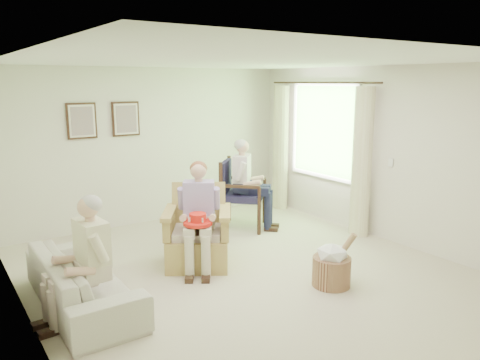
# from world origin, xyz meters

# --- Properties ---
(floor) EXTENTS (5.50, 5.50, 0.00)m
(floor) POSITION_xyz_m (0.00, 0.00, 0.00)
(floor) COLOR #C4B49D
(floor) RESTS_ON ground
(back_wall) EXTENTS (5.00, 0.04, 2.60)m
(back_wall) POSITION_xyz_m (0.00, 2.75, 1.30)
(back_wall) COLOR silver
(back_wall) RESTS_ON ground
(front_wall) EXTENTS (5.00, 0.04, 2.60)m
(front_wall) POSITION_xyz_m (0.00, -2.75, 1.30)
(front_wall) COLOR silver
(front_wall) RESTS_ON ground
(left_wall) EXTENTS (0.04, 5.50, 2.60)m
(left_wall) POSITION_xyz_m (-2.50, 0.00, 1.30)
(left_wall) COLOR silver
(left_wall) RESTS_ON ground
(right_wall) EXTENTS (0.04, 5.50, 2.60)m
(right_wall) POSITION_xyz_m (2.50, 0.00, 1.30)
(right_wall) COLOR silver
(right_wall) RESTS_ON ground
(ceiling) EXTENTS (5.00, 5.50, 0.02)m
(ceiling) POSITION_xyz_m (0.00, 0.00, 2.60)
(ceiling) COLOR white
(ceiling) RESTS_ON back_wall
(window) EXTENTS (0.13, 2.50, 1.63)m
(window) POSITION_xyz_m (2.46, 1.20, 1.58)
(window) COLOR #2D6B23
(window) RESTS_ON right_wall
(curtain_left) EXTENTS (0.34, 0.34, 2.30)m
(curtain_left) POSITION_xyz_m (2.33, 0.22, 1.15)
(curtain_left) COLOR beige
(curtain_left) RESTS_ON ground
(curtain_right) EXTENTS (0.34, 0.34, 2.30)m
(curtain_right) POSITION_xyz_m (2.33, 2.18, 1.15)
(curtain_right) COLOR beige
(curtain_right) RESTS_ON ground
(framed_print_left) EXTENTS (0.45, 0.05, 0.55)m
(framed_print_left) POSITION_xyz_m (-1.15, 2.71, 1.78)
(framed_print_left) COLOR #382114
(framed_print_left) RESTS_ON back_wall
(framed_print_right) EXTENTS (0.45, 0.05, 0.55)m
(framed_print_right) POSITION_xyz_m (-0.45, 2.71, 1.78)
(framed_print_right) COLOR #382114
(framed_print_right) RESTS_ON back_wall
(wicker_armchair) EXTENTS (0.82, 0.81, 1.04)m
(wicker_armchair) POSITION_xyz_m (-0.37, 0.59, 0.33)
(wicker_armchair) COLOR tan
(wicker_armchair) RESTS_ON ground
(wood_armchair) EXTENTS (0.72, 0.67, 1.11)m
(wood_armchair) POSITION_xyz_m (1.04, 1.64, 0.61)
(wood_armchair) COLOR black
(wood_armchair) RESTS_ON ground
(sofa) EXTENTS (1.97, 0.77, 0.58)m
(sofa) POSITION_xyz_m (-1.95, 0.24, 0.29)
(sofa) COLOR beige
(sofa) RESTS_ON ground
(person_wicker) EXTENTS (0.40, 0.63, 1.35)m
(person_wicker) POSITION_xyz_m (-0.37, 0.45, 0.79)
(person_wicker) COLOR beige
(person_wicker) RESTS_ON ground
(person_dark) EXTENTS (0.40, 0.62, 1.44)m
(person_dark) POSITION_xyz_m (1.04, 1.46, 0.86)
(person_dark) COLOR #181A36
(person_dark) RESTS_ON ground
(person_sofa) EXTENTS (0.42, 0.62, 1.25)m
(person_sofa) POSITION_xyz_m (-1.95, -0.10, 0.70)
(person_sofa) COLOR beige
(person_sofa) RESTS_ON ground
(red_hat) EXTENTS (0.36, 0.36, 0.14)m
(red_hat) POSITION_xyz_m (-0.51, 0.29, 0.70)
(red_hat) COLOR red
(red_hat) RESTS_ON person_wicker
(hatbox) EXTENTS (0.57, 0.57, 0.66)m
(hatbox) POSITION_xyz_m (0.62, -0.90, 0.26)
(hatbox) COLOR tan
(hatbox) RESTS_ON ground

